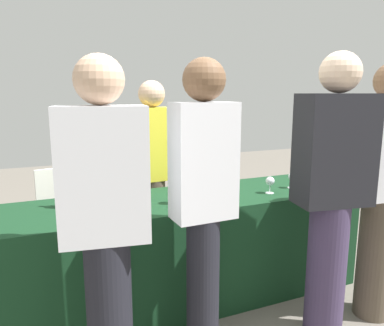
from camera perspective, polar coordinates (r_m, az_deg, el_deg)
The scene contains 17 objects.
ground_plane at distance 3.00m, azimuth -0.00°, elevation -19.91°, with size 12.00×12.00×0.00m, color slate.
tasting_table at distance 2.82m, azimuth -0.00°, elevation -12.99°, with size 2.57×0.69×0.79m, color #14381E.
wine_bottle_0 at distance 2.52m, azimuth -18.50°, elevation -4.23°, with size 0.07×0.07×0.30m.
wine_bottle_1 at distance 2.61m, azimuth -11.50°, elevation -3.24°, with size 0.07×0.07×0.33m.
wine_bottle_2 at distance 2.63m, azimuth -8.12°, elevation -3.11°, with size 0.07×0.07×0.31m.
wine_bottle_3 at distance 2.89m, azimuth 3.29°, elevation -1.87°, with size 0.07×0.07×0.31m.
wine_glass_0 at distance 2.44m, azimuth -7.94°, elevation -4.65°, with size 0.07×0.07×0.13m.
wine_glass_1 at distance 2.49m, azimuth -2.48°, elevation -3.89°, with size 0.07×0.07×0.15m.
wine_glass_2 at distance 2.67m, azimuth 4.47°, elevation -2.96°, with size 0.08×0.08×0.15m.
wine_glass_3 at distance 2.81m, azimuth 12.03°, elevation -2.86°, with size 0.07×0.07×0.13m.
wine_glass_4 at distance 3.01m, azimuth 15.27°, elevation -2.18°, with size 0.06×0.06×0.12m.
server_pouring at distance 3.12m, azimuth -6.06°, elevation -0.94°, with size 0.38×0.22×1.64m.
guest_0 at distance 1.81m, azimuth -13.29°, elevation -8.99°, with size 0.44×0.29×1.70m.
guest_1 at distance 2.03m, azimuth 1.77°, elevation -5.51°, with size 0.35×0.23×1.71m.
guest_2 at distance 2.36m, azimuth 20.89°, elevation -4.00°, with size 0.47×0.31×1.76m.
guest_3 at distance 2.73m, azimuth 27.49°, elevation -3.16°, with size 0.45×0.28×1.72m.
menu_board at distance 3.56m, azimuth -18.20°, elevation -7.56°, with size 0.59×0.03×0.89m, color white.
Camera 1 is at (-1.01, -2.37, 1.52)m, focal length 34.33 mm.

